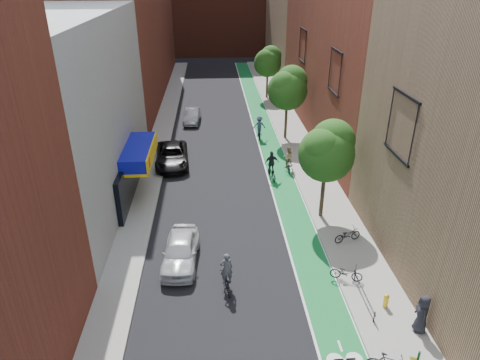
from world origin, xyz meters
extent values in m
plane|color=black|center=(0.00, 0.00, 0.00)|extent=(160.00, 160.00, 0.00)
cube|color=#136F2F|center=(4.00, 26.00, 0.01)|extent=(2.00, 68.00, 0.01)
cube|color=gray|center=(-6.00, 26.00, 0.07)|extent=(2.00, 68.00, 0.15)
cube|color=gray|center=(6.50, 26.00, 0.07)|extent=(3.00, 68.00, 0.15)
cube|color=silver|center=(-11.00, 14.00, 6.00)|extent=(8.00, 20.00, 12.00)
cube|color=maroon|center=(12.00, 26.00, 11.00)|extent=(8.00, 28.00, 22.00)
cube|color=#8C6B4C|center=(12.00, 50.00, 9.00)|extent=(8.00, 20.00, 18.00)
cylinder|color=#332619|center=(5.60, 10.00, 1.65)|extent=(0.24, 0.24, 3.30)
sphere|color=#1A4B14|center=(5.60, 10.00, 4.38)|extent=(3.36, 3.36, 3.36)
sphere|color=#1A4B14|center=(6.00, 10.30, 5.10)|extent=(2.64, 2.64, 2.64)
sphere|color=#1A4B14|center=(5.30, 9.70, 4.86)|extent=(2.40, 2.40, 2.40)
cylinder|color=#332619|center=(5.60, 24.00, 1.73)|extent=(0.24, 0.24, 3.47)
sphere|color=#1A4B14|center=(5.60, 24.00, 4.60)|extent=(3.53, 3.53, 3.53)
sphere|color=#1A4B14|center=(6.00, 24.30, 5.36)|extent=(2.77, 2.77, 2.77)
sphere|color=#1A4B14|center=(5.30, 23.70, 5.10)|extent=(2.52, 2.52, 2.52)
cylinder|color=#332619|center=(5.60, 38.00, 1.59)|extent=(0.24, 0.24, 3.19)
sphere|color=#1A4B14|center=(5.60, 38.00, 4.23)|extent=(3.25, 3.25, 3.25)
sphere|color=#1A4B14|center=(6.00, 38.30, 4.93)|extent=(2.55, 2.55, 2.55)
sphere|color=#1A4B14|center=(5.30, 37.70, 4.70)|extent=(2.32, 2.32, 2.32)
imported|color=silver|center=(-3.00, 5.93, 0.76)|extent=(2.04, 4.54, 1.51)
imported|color=black|center=(-4.44, 18.93, 0.77)|extent=(2.98, 5.73, 1.54)
imported|color=gray|center=(-3.20, 29.46, 0.69)|extent=(1.69, 4.25, 1.38)
imported|color=black|center=(-0.62, 3.59, 0.44)|extent=(0.84, 1.74, 0.88)
imported|color=#47484E|center=(-0.62, 3.69, 1.21)|extent=(0.68, 0.50, 1.72)
imported|color=black|center=(4.70, 17.16, 0.56)|extent=(0.52, 1.86, 1.11)
imported|color=tan|center=(4.70, 17.26, 1.15)|extent=(0.78, 0.61, 1.60)
imported|color=black|center=(3.22, 15.82, 0.48)|extent=(0.94, 1.91, 0.96)
imported|color=black|center=(3.22, 15.92, 1.26)|extent=(1.13, 0.62, 1.82)
imported|color=black|center=(3.20, 24.24, 0.56)|extent=(0.55, 1.87, 1.12)
imported|color=#394B68|center=(3.20, 24.34, 1.26)|extent=(1.19, 0.69, 1.82)
imported|color=black|center=(5.40, 3.75, 0.58)|extent=(1.71, 1.06, 0.85)
imported|color=black|center=(6.44, 7.07, 0.59)|extent=(1.78, 1.07, 0.88)
imported|color=black|center=(7.60, 0.23, 1.07)|extent=(0.73, 0.99, 1.84)
cylinder|color=yellow|center=(6.68, 1.74, 0.41)|extent=(0.23, 0.23, 0.52)
sphere|color=yellow|center=(6.68, 1.74, 0.74)|extent=(0.25, 0.25, 0.25)
camera|label=1|loc=(-1.08, -13.00, 14.29)|focal=32.00mm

